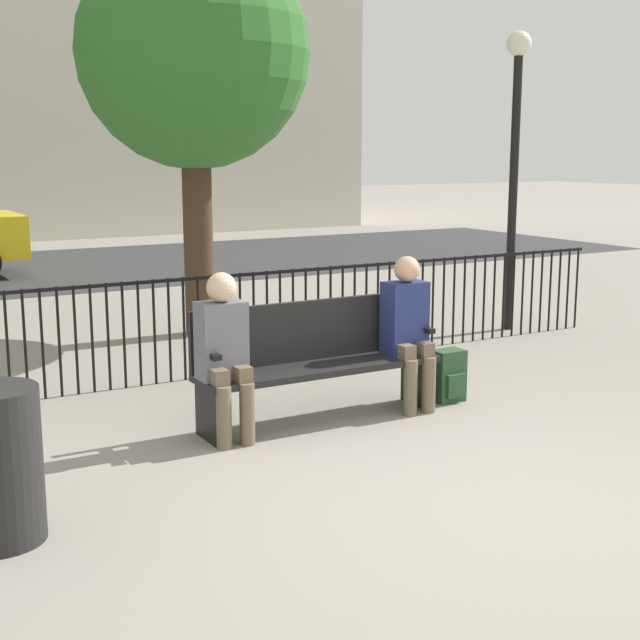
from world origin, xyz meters
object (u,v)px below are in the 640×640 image
seated_person_0 (224,347)px  lamp_post (515,133)px  park_bench (315,356)px  seated_person_1 (408,325)px  tree_1 (193,54)px  backpack (448,376)px

seated_person_0 → lamp_post: bearing=24.6°
park_bench → seated_person_1: size_ratio=1.58×
seated_person_0 → tree_1: (1.30, 3.63, 2.39)m
seated_person_0 → tree_1: size_ratio=0.28×
seated_person_0 → tree_1: tree_1 is taller
backpack → tree_1: tree_1 is taller
lamp_post → backpack: bearing=-140.3°
park_bench → seated_person_1: seated_person_1 is taller
seated_person_0 → backpack: size_ratio=2.81×
seated_person_0 → lamp_post: size_ratio=0.36×
seated_person_1 → park_bench: bearing=170.7°
backpack → lamp_post: 3.83m
seated_person_1 → tree_1: (-0.30, 3.63, 2.39)m
seated_person_1 → tree_1: tree_1 is taller
park_bench → seated_person_0: 0.85m
backpack → lamp_post: bearing=39.7°
seated_person_1 → lamp_post: 3.91m
backpack → tree_1: (-0.73, 3.62, 2.87)m
park_bench → seated_person_1: (0.79, -0.13, 0.19)m
seated_person_1 → backpack: size_ratio=2.85×
park_bench → seated_person_1: 0.82m
seated_person_0 → seated_person_1: (1.60, 0.00, 0.01)m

